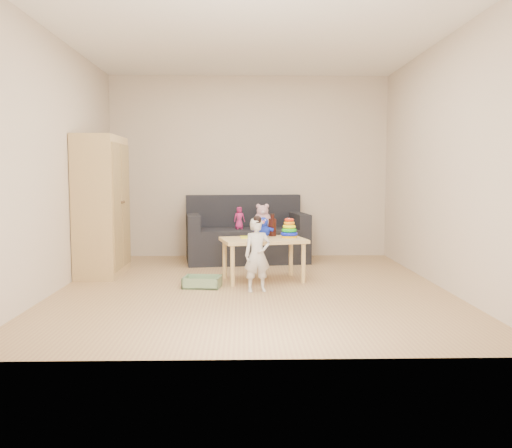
{
  "coord_description": "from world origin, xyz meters",
  "views": [
    {
      "loc": [
        -0.09,
        -5.64,
        1.19
      ],
      "look_at": [
        0.05,
        0.25,
        0.65
      ],
      "focal_mm": 38.0,
      "sensor_mm": 36.0,
      "label": 1
    }
  ],
  "objects_px": {
    "sofa": "(247,245)",
    "toddler": "(257,256)",
    "wardrobe": "(102,206)",
    "play_table": "(263,260)"
  },
  "relations": [
    {
      "from": "wardrobe",
      "to": "toddler",
      "type": "relative_size",
      "value": 2.24
    },
    {
      "from": "sofa",
      "to": "play_table",
      "type": "xyz_separation_m",
      "value": [
        0.17,
        -1.36,
        0.01
      ]
    },
    {
      "from": "play_table",
      "to": "toddler",
      "type": "bearing_deg",
      "value": -98.22
    },
    {
      "from": "toddler",
      "to": "play_table",
      "type": "bearing_deg",
      "value": 69.92
    },
    {
      "from": "play_table",
      "to": "toddler",
      "type": "height_order",
      "value": "toddler"
    },
    {
      "from": "wardrobe",
      "to": "sofa",
      "type": "bearing_deg",
      "value": 28.45
    },
    {
      "from": "wardrobe",
      "to": "toddler",
      "type": "distance_m",
      "value": 2.12
    },
    {
      "from": "sofa",
      "to": "toddler",
      "type": "relative_size",
      "value": 2.21
    },
    {
      "from": "wardrobe",
      "to": "sofa",
      "type": "relative_size",
      "value": 1.01
    },
    {
      "from": "sofa",
      "to": "play_table",
      "type": "relative_size",
      "value": 1.79
    }
  ]
}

